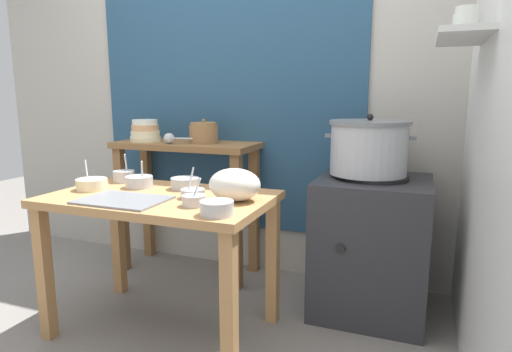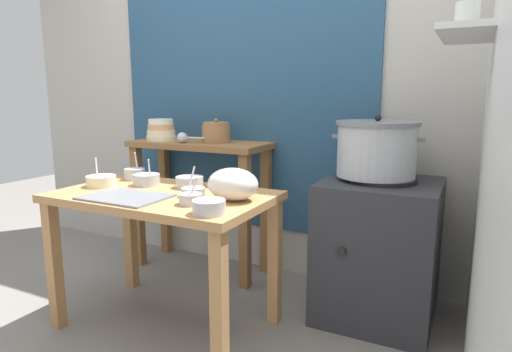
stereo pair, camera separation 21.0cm
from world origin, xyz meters
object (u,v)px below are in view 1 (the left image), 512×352
at_px(serving_tray, 123,200).
at_px(prep_bowl_7, 124,176).
at_px(prep_bowl_1, 92,184).
at_px(prep_bowl_2, 229,184).
at_px(prep_bowl_6, 193,193).
at_px(prep_bowl_0, 139,181).
at_px(prep_bowl_4, 217,207).
at_px(prep_table, 161,217).
at_px(back_shelf_table, 187,175).
at_px(plastic_bag, 235,185).
at_px(clay_pot, 204,133).
at_px(prep_bowl_3, 185,183).
at_px(steamer_pot, 369,147).
at_px(stove_block, 371,245).
at_px(bowl_stack_enamel, 145,131).
at_px(prep_bowl_5, 194,200).
at_px(ladle, 171,138).

distance_m(serving_tray, prep_bowl_7, 0.48).
relative_size(prep_bowl_1, prep_bowl_2, 1.21).
distance_m(prep_bowl_1, prep_bowl_6, 0.59).
relative_size(prep_bowl_0, prep_bowl_4, 1.05).
height_order(prep_table, back_shelf_table, back_shelf_table).
bearing_deg(prep_table, plastic_bag, 3.65).
bearing_deg(prep_table, prep_bowl_6, 0.60).
relative_size(clay_pot, prep_bowl_0, 1.25).
bearing_deg(prep_bowl_4, prep_bowl_3, 133.56).
xyz_separation_m(prep_table, prep_bowl_7, (-0.38, 0.22, 0.15)).
bearing_deg(steamer_pot, stove_block, -26.62).
bearing_deg(bowl_stack_enamel, prep_bowl_0, -58.48).
relative_size(stove_block, prep_bowl_6, 5.32).
height_order(prep_bowl_2, prep_bowl_6, prep_bowl_6).
bearing_deg(prep_table, prep_bowl_5, -26.43).
bearing_deg(prep_bowl_7, prep_bowl_6, -20.72).
distance_m(back_shelf_table, prep_bowl_1, 0.77).
distance_m(ladle, prep_bowl_7, 0.44).
bearing_deg(steamer_pot, prep_bowl_3, -153.12).
bearing_deg(back_shelf_table, ladle, -110.76).
xyz_separation_m(steamer_pot, prep_bowl_0, (-1.14, -0.51, -0.17)).
distance_m(stove_block, prep_bowl_0, 1.33).
xyz_separation_m(clay_pot, prep_bowl_0, (-0.07, -0.62, -0.21)).
height_order(steamer_pot, clay_pot, steamer_pot).
distance_m(prep_table, clay_pot, 0.83).
xyz_separation_m(clay_pot, prep_bowl_5, (0.40, -0.86, -0.22)).
relative_size(prep_bowl_1, prep_bowl_3, 1.06).
bearing_deg(plastic_bag, serving_tray, -158.09).
relative_size(stove_block, prep_bowl_1, 4.95).
xyz_separation_m(bowl_stack_enamel, serving_tray, (0.47, -0.86, -0.24)).
distance_m(back_shelf_table, prep_bowl_5, 1.02).
relative_size(prep_table, steamer_pot, 2.28).
height_order(bowl_stack_enamel, serving_tray, bowl_stack_enamel).
bearing_deg(prep_bowl_4, ladle, 131.14).
distance_m(back_shelf_table, prep_bowl_0, 0.63).
bearing_deg(prep_bowl_5, stove_block, 46.08).
bearing_deg(prep_bowl_7, plastic_bag, -13.79).
height_order(steamer_pot, prep_bowl_5, steamer_pot).
distance_m(stove_block, serving_tray, 1.36).
bearing_deg(prep_bowl_6, serving_tray, -148.03).
bearing_deg(prep_bowl_3, steamer_pot, 26.88).
xyz_separation_m(stove_block, prep_bowl_3, (-0.93, -0.43, 0.37)).
relative_size(serving_tray, prep_bowl_7, 2.42).
xyz_separation_m(stove_block, prep_bowl_0, (-1.18, -0.49, 0.37)).
height_order(back_shelf_table, ladle, ladle).
relative_size(serving_tray, plastic_bag, 1.61).
height_order(clay_pot, prep_bowl_0, clay_pot).
bearing_deg(stove_block, prep_bowl_0, -157.49).
distance_m(prep_bowl_3, prep_bowl_4, 0.56).
xyz_separation_m(back_shelf_table, plastic_bag, (0.67, -0.71, 0.12)).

